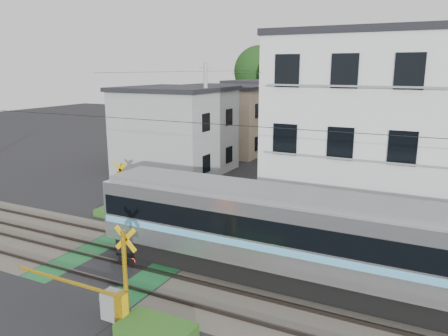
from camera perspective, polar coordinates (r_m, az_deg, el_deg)
The scene contains 12 objects.
ground at distance 18.64m, azimuth -12.71°, elevation -11.51°, with size 120.00×120.00×0.00m, color black.
track_bed at distance 18.63m, azimuth -12.72°, elevation -11.41°, with size 120.00×120.00×0.14m.
commuter_train at distance 15.79m, azimuth 10.95°, elevation -8.97°, with size 16.29×2.57×3.38m.
crossing_signal_near at distance 14.34m, azimuth -14.07°, elevation -16.29°, with size 4.74×0.65×3.09m.
crossing_signal_far at distance 22.56m, azimuth -12.06°, elevation -5.18°, with size 4.74×0.65×3.09m.
apartment_block at distance 22.80m, azimuth 20.16°, elevation 4.69°, with size 10.20×8.36×9.30m.
houses_row at distance 40.59m, azimuth 11.19°, elevation 6.52°, with size 22.07×31.35×6.80m.
tree_hill at distance 63.19m, azimuth 16.06°, elevation 10.81°, with size 40.00×11.79×11.96m.
catenary at distance 14.48m, azimuth 5.39°, elevation -2.84°, with size 60.00×5.04×7.00m.
utility_poles at distance 38.11m, azimuth 8.14°, elevation 7.50°, with size 7.90×42.00×8.00m.
pedestrian at distance 42.35m, azimuth 9.90°, elevation 3.55°, with size 0.61×0.40×1.68m, color #30303C.
weed_patches at distance 17.52m, azimuth -8.36°, elevation -12.32°, with size 10.25×8.80×0.40m.
Camera 1 is at (11.00, -12.98, 7.62)m, focal length 35.00 mm.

